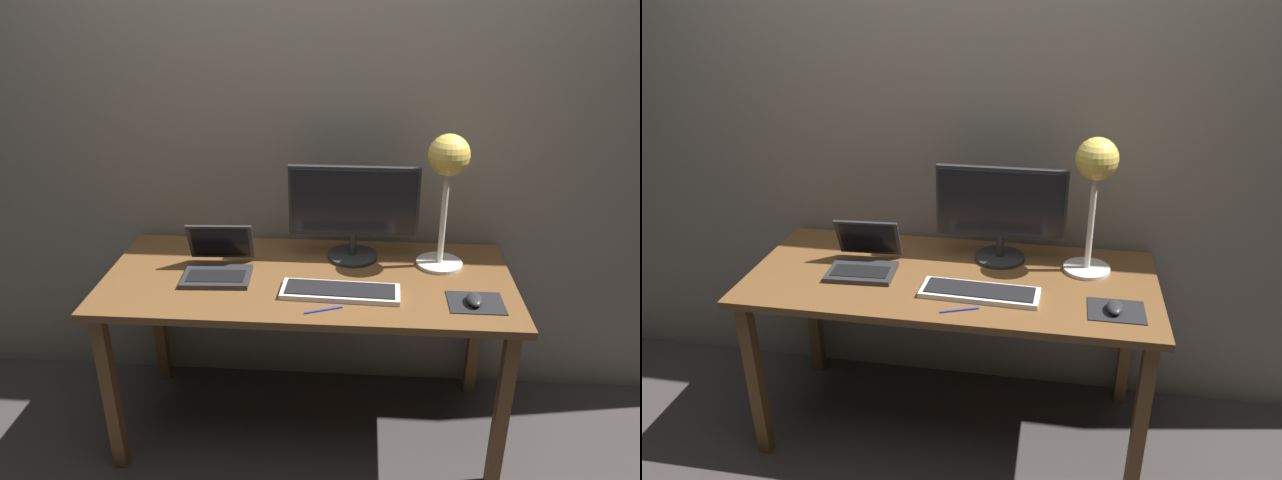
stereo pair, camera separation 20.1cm
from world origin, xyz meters
TOP-DOWN VIEW (x-y plane):
  - ground_plane at (0.00, 0.00)m, footprint 4.80×4.80m
  - back_wall at (0.00, 0.40)m, footprint 4.80×0.06m
  - desk at (0.00, 0.00)m, footprint 1.60×0.70m
  - monitor at (0.17, 0.18)m, footprint 0.53×0.21m
  - keyboard_main at (0.13, -0.14)m, footprint 0.45×0.16m
  - laptop at (-0.35, 0.01)m, footprint 0.27×0.27m
  - desk_lamp at (0.53, 0.14)m, footprint 0.19×0.19m
  - mousepad at (0.62, -0.17)m, footprint 0.20×0.16m
  - mouse at (0.62, -0.17)m, footprint 0.06×0.10m
  - pen at (0.08, -0.26)m, footprint 0.13×0.06m

SIDE VIEW (x-z plane):
  - ground_plane at x=0.00m, z-range 0.00..0.00m
  - desk at x=0.00m, z-range 0.29..1.03m
  - mousepad at x=0.62m, z-range 0.74..0.74m
  - pen at x=0.08m, z-range 0.74..0.75m
  - keyboard_main at x=0.13m, z-range 0.74..0.76m
  - mouse at x=0.62m, z-range 0.74..0.78m
  - laptop at x=-0.35m, z-range 0.70..0.89m
  - monitor at x=0.17m, z-range 0.76..1.16m
  - desk_lamp at x=0.53m, z-range 0.87..1.41m
  - back_wall at x=0.00m, z-range 0.00..2.60m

